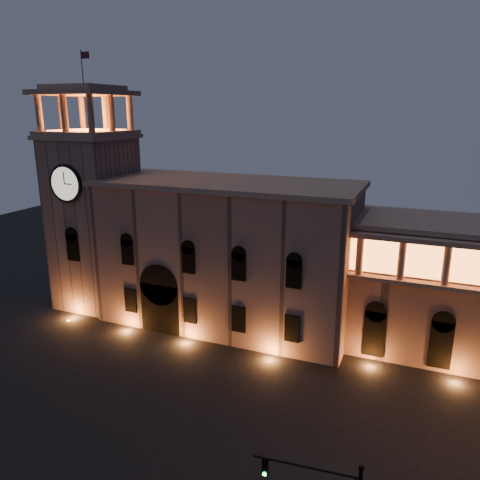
{
  "coord_description": "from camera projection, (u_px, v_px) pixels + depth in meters",
  "views": [
    {
      "loc": [
        19.73,
        -27.28,
        25.39
      ],
      "look_at": [
        2.12,
        16.0,
        12.45
      ],
      "focal_mm": 35.0,
      "sensor_mm": 36.0,
      "label": 1
    }
  ],
  "objects": [
    {
      "name": "ground",
      "position": [
        143.0,
        432.0,
        38.29
      ],
      "size": [
        160.0,
        160.0,
        0.0
      ],
      "primitive_type": "plane",
      "color": "black",
      "rests_on": "ground"
    },
    {
      "name": "government_building",
      "position": [
        226.0,
        254.0,
        56.28
      ],
      "size": [
        30.8,
        12.8,
        17.6
      ],
      "color": "#8C685B",
      "rests_on": "ground"
    },
    {
      "name": "clock_tower",
      "position": [
        94.0,
        213.0,
        61.12
      ],
      "size": [
        9.8,
        9.8,
        32.4
      ],
      "color": "#8C685B",
      "rests_on": "ground"
    }
  ]
}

